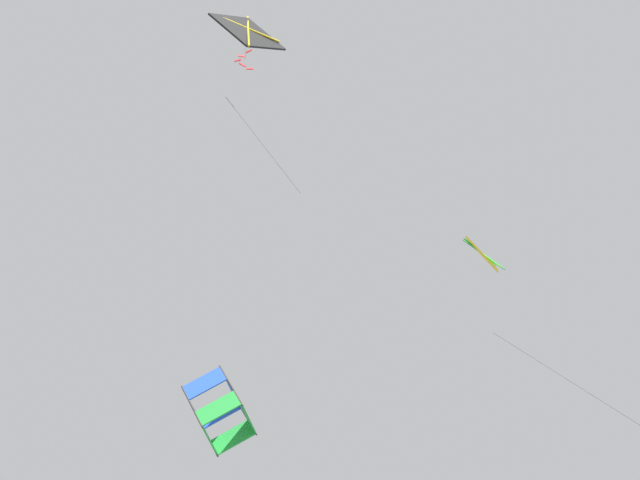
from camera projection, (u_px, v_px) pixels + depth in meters
The scene contains 3 objects.
kite_diamond_near_left at pixel (247, 32), 25.18m from camera, with size 2.71×1.73×8.46m.
kite_diamond_upper_right at pixel (483, 256), 28.90m from camera, with size 3.66×2.90×8.27m.
kite_box_low_drifter at pixel (219, 410), 28.30m from camera, with size 2.49×2.14×2.47m.
Camera 1 is at (1.04, 17.53, 9.91)m, focal length 52.57 mm.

